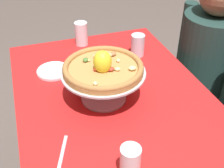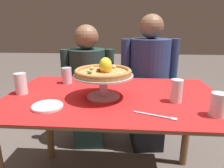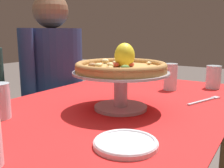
{
  "view_description": "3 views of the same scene",
  "coord_description": "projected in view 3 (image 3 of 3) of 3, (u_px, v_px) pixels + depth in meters",
  "views": [
    {
      "loc": [
        0.89,
        -0.32,
        1.51
      ],
      "look_at": [
        -0.09,
        0.0,
        0.77
      ],
      "focal_mm": 46.29,
      "sensor_mm": 36.0,
      "label": 1
    },
    {
      "loc": [
        0.08,
        -1.16,
        1.15
      ],
      "look_at": [
        -0.0,
        -0.06,
        0.82
      ],
      "focal_mm": 32.04,
      "sensor_mm": 36.0,
      "label": 2
    },
    {
      "loc": [
        -0.86,
        -0.52,
        1.01
      ],
      "look_at": [
        -0.09,
        -0.03,
        0.83
      ],
      "focal_mm": 42.24,
      "sensor_mm": 36.0,
      "label": 3
    }
  ],
  "objects": [
    {
      "name": "dinner_fork",
      "position": [
        206.0,
        100.0,
        1.08
      ],
      "size": [
        0.2,
        0.09,
        0.01
      ],
      "color": "#B7B7C1",
      "rests_on": "dining_table"
    },
    {
      "name": "pizza",
      "position": [
        121.0,
        66.0,
        0.94
      ],
      "size": [
        0.33,
        0.33,
        0.1
      ],
      "color": "#BC8447",
      "rests_on": "pizza_stand"
    },
    {
      "name": "water_glass_front_right",
      "position": [
        213.0,
        78.0,
        1.32
      ],
      "size": [
        0.07,
        0.07,
        0.11
      ],
      "color": "silver",
      "rests_on": "dining_table"
    },
    {
      "name": "diner_right",
      "position": [
        54.0,
        99.0,
        1.62
      ],
      "size": [
        0.51,
        0.39,
        1.23
      ],
      "color": "black",
      "rests_on": "ground"
    },
    {
      "name": "dining_table",
      "position": [
        117.0,
        129.0,
        1.06
      ],
      "size": [
        1.31,
        0.84,
        0.73
      ],
      "color": "olive",
      "rests_on": "ground"
    },
    {
      "name": "pizza_stand",
      "position": [
        121.0,
        85.0,
        0.95
      ],
      "size": [
        0.35,
        0.35,
        0.14
      ],
      "color": "#B7B7C1",
      "rests_on": "dining_table"
    },
    {
      "name": "side_plate",
      "position": [
        126.0,
        143.0,
        0.65
      ],
      "size": [
        0.16,
        0.16,
        0.02
      ],
      "color": "white",
      "rests_on": "dining_table"
    },
    {
      "name": "water_glass_side_right",
      "position": [
        170.0,
        78.0,
        1.28
      ],
      "size": [
        0.07,
        0.07,
        0.13
      ],
      "color": "white",
      "rests_on": "dining_table"
    }
  ]
}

